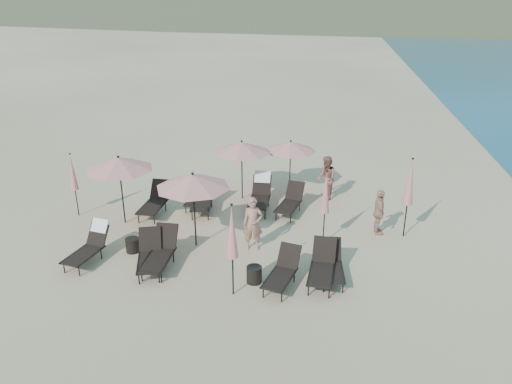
# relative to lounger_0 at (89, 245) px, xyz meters

# --- Properties ---
(ground) EXTENTS (800.00, 800.00, 0.00)m
(ground) POSITION_rel_lounger_0_xyz_m (4.82, -0.14, -0.51)
(ground) COLOR #D6BA8C
(ground) RESTS_ON ground
(lounger_0) EXTENTS (0.95, 1.80, 1.07)m
(lounger_0) POSITION_rel_lounger_0_xyz_m (0.00, 0.00, 0.00)
(lounger_0) COLOR black
(lounger_0) RESTS_ON ground
(lounger_1) EXTENTS (1.12, 1.85, 1.00)m
(lounger_1) POSITION_rel_lounger_0_xyz_m (1.94, -0.22, -0.04)
(lounger_1) COLOR black
(lounger_1) RESTS_ON ground
(lounger_2) EXTENTS (0.71, 1.81, 1.04)m
(lounger_2) POSITION_rel_lounger_0_xyz_m (2.21, -0.06, -0.02)
(lounger_2) COLOR black
(lounger_2) RESTS_ON ground
(lounger_3) EXTENTS (1.02, 1.75, 0.94)m
(lounger_3) POSITION_rel_lounger_0_xyz_m (5.82, -0.54, -0.07)
(lounger_3) COLOR black
(lounger_3) RESTS_ON ground
(lounger_4) EXTENTS (0.75, 1.67, 0.93)m
(lounger_4) POSITION_rel_lounger_0_xyz_m (7.14, 0.04, -0.07)
(lounger_4) COLOR black
(lounger_4) RESTS_ON ground
(lounger_5) EXTENTS (0.79, 1.79, 1.01)m
(lounger_5) POSITION_rel_lounger_0_xyz_m (6.88, -0.16, -0.04)
(lounger_5) COLOR black
(lounger_5) RESTS_ON ground
(lounger_6) EXTENTS (0.77, 1.85, 1.05)m
(lounger_6) POSITION_rel_lounger_0_xyz_m (0.84, 3.45, -0.02)
(lounger_6) COLOR black
(lounger_6) RESTS_ON ground
(lounger_7) EXTENTS (0.65, 1.59, 0.90)m
(lounger_7) POSITION_rel_lounger_0_xyz_m (2.20, 4.35, -0.09)
(lounger_7) COLOR black
(lounger_7) RESTS_ON ground
(lounger_8) EXTENTS (0.88, 1.87, 1.03)m
(lounger_8) POSITION_rel_lounger_0_xyz_m (2.48, 3.97, -0.03)
(lounger_8) COLOR black
(lounger_8) RESTS_ON ground
(lounger_9) EXTENTS (0.73, 1.92, 1.19)m
(lounger_9) POSITION_rel_lounger_0_xyz_m (4.52, 4.52, 0.06)
(lounger_9) COLOR black
(lounger_9) RESTS_ON ground
(lounger_10) EXTENTS (1.01, 1.80, 0.98)m
(lounger_10) POSITION_rel_lounger_0_xyz_m (5.66, 4.21, -0.05)
(lounger_10) COLOR black
(lounger_10) RESTS_ON ground
(umbrella_open_0) EXTENTS (2.29, 2.29, 2.46)m
(umbrella_open_0) POSITION_rel_lounger_0_xyz_m (0.03, 2.59, 1.67)
(umbrella_open_0) COLOR black
(umbrella_open_0) RESTS_ON ground
(umbrella_open_1) EXTENTS (2.30, 2.30, 2.47)m
(umbrella_open_1) POSITION_rel_lounger_0_xyz_m (2.89, 1.36, 1.68)
(umbrella_open_1) COLOR black
(umbrella_open_1) RESTS_ON ground
(umbrella_open_2) EXTENTS (2.18, 2.18, 2.34)m
(umbrella_open_2) POSITION_rel_lounger_0_xyz_m (3.71, 5.28, 1.56)
(umbrella_open_2) COLOR black
(umbrella_open_2) RESTS_ON ground
(umbrella_open_3) EXTENTS (2.00, 2.00, 2.15)m
(umbrella_open_3) POSITION_rel_lounger_0_xyz_m (5.47, 6.21, 1.39)
(umbrella_open_3) COLOR black
(umbrella_open_3) RESTS_ON ground
(umbrella_closed_0) EXTENTS (0.31, 0.31, 2.66)m
(umbrella_closed_0) POSITION_rel_lounger_0_xyz_m (4.56, -1.16, 1.34)
(umbrella_closed_0) COLOR black
(umbrella_closed_0) RESTS_ON ground
(umbrella_closed_1) EXTENTS (0.32, 0.32, 2.73)m
(umbrella_closed_1) POSITION_rel_lounger_0_xyz_m (9.50, 2.91, 1.39)
(umbrella_closed_1) COLOR black
(umbrella_closed_1) RESTS_ON ground
(umbrella_closed_2) EXTENTS (0.27, 0.27, 2.35)m
(umbrella_closed_2) POSITION_rel_lounger_0_xyz_m (-1.85, 2.93, 1.13)
(umbrella_closed_2) COLOR black
(umbrella_closed_2) RESTS_ON ground
(umbrella_closed_3) EXTENTS (0.29, 0.29, 2.48)m
(umbrella_closed_3) POSITION_rel_lounger_0_xyz_m (6.88, 2.10, 1.22)
(umbrella_closed_3) COLOR black
(umbrella_closed_3) RESTS_ON ground
(side_table_0) EXTENTS (0.42, 0.42, 0.45)m
(side_table_0) POSITION_rel_lounger_0_xyz_m (1.06, 0.67, -0.28)
(side_table_0) COLOR black
(side_table_0) RESTS_ON ground
(side_table_1) EXTENTS (0.44, 0.44, 0.48)m
(side_table_1) POSITION_rel_lounger_0_xyz_m (5.03, -0.50, -0.27)
(side_table_1) COLOR black
(side_table_1) RESTS_ON ground
(beachgoer_a) EXTENTS (0.69, 0.52, 1.72)m
(beachgoer_a) POSITION_rel_lounger_0_xyz_m (4.71, 1.39, 0.35)
(beachgoer_a) COLOR #B0725F
(beachgoer_a) RESTS_ON ground
(beachgoer_b) EXTENTS (0.85, 0.98, 1.72)m
(beachgoer_b) POSITION_rel_lounger_0_xyz_m (6.90, 5.67, 0.35)
(beachgoer_b) COLOR #975A4E
(beachgoer_b) RESTS_ON ground
(beachgoer_c) EXTENTS (0.48, 0.95, 1.55)m
(beachgoer_c) POSITION_rel_lounger_0_xyz_m (8.65, 2.99, 0.27)
(beachgoer_c) COLOR tan
(beachgoer_c) RESTS_ON ground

